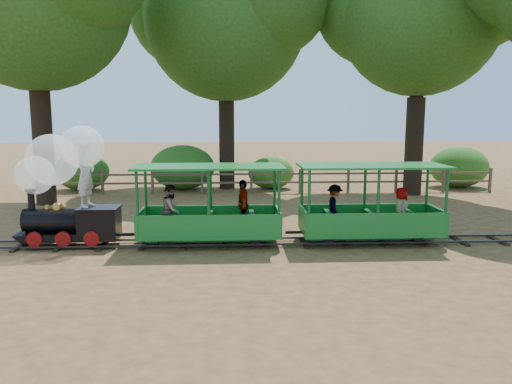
{
  "coord_description": "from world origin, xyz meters",
  "views": [
    {
      "loc": [
        -1.81,
        -12.13,
        3.25
      ],
      "look_at": [
        -1.18,
        0.5,
        1.25
      ],
      "focal_mm": 35.0,
      "sensor_mm": 36.0,
      "label": 1
    }
  ],
  "objects_px": {
    "carriage_front": "(209,214)",
    "carriage_rear": "(368,213)",
    "locomotive": "(62,178)",
    "fence": "(276,179)"
  },
  "relations": [
    {
      "from": "carriage_front",
      "to": "carriage_rear",
      "type": "xyz_separation_m",
      "value": [
        3.98,
        0.03,
        -0.02
      ]
    },
    {
      "from": "locomotive",
      "to": "carriage_front",
      "type": "relative_size",
      "value": 0.83
    },
    {
      "from": "carriage_rear",
      "to": "fence",
      "type": "xyz_separation_m",
      "value": [
        -1.6,
        8.0,
        -0.19
      ]
    },
    {
      "from": "carriage_rear",
      "to": "fence",
      "type": "distance_m",
      "value": 8.16
    },
    {
      "from": "locomotive",
      "to": "fence",
      "type": "xyz_separation_m",
      "value": [
        5.93,
        7.93,
        -1.12
      ]
    },
    {
      "from": "locomotive",
      "to": "fence",
      "type": "distance_m",
      "value": 9.96
    },
    {
      "from": "carriage_rear",
      "to": "fence",
      "type": "relative_size",
      "value": 0.2
    },
    {
      "from": "carriage_front",
      "to": "fence",
      "type": "distance_m",
      "value": 8.38
    },
    {
      "from": "carriage_front",
      "to": "fence",
      "type": "bearing_deg",
      "value": 73.5
    },
    {
      "from": "locomotive",
      "to": "carriage_front",
      "type": "xyz_separation_m",
      "value": [
        3.55,
        -0.1,
        -0.91
      ]
    }
  ]
}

